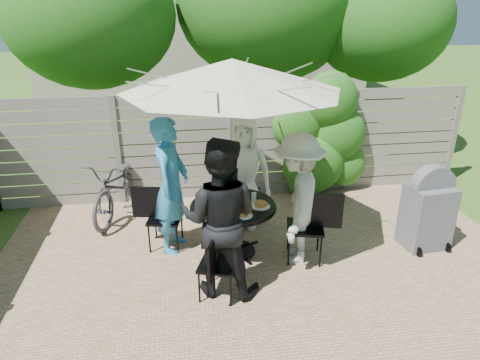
{
  "coord_description": "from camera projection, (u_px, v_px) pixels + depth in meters",
  "views": [
    {
      "loc": [
        -1.02,
        -3.89,
        3.16
      ],
      "look_at": [
        -0.22,
        1.32,
        0.99
      ],
      "focal_mm": 32.0,
      "sensor_mm": 36.0,
      "label": 1
    }
  ],
  "objects": [
    {
      "name": "chair_left",
      "position": [
        165.0,
        229.0,
        5.92
      ],
      "size": [
        0.69,
        0.51,
        0.91
      ],
      "rotation": [
        0.0,
        0.0,
        6.09
      ],
      "color": "black",
      "rests_on": "ground"
    },
    {
      "name": "bicycle",
      "position": [
        120.0,
        185.0,
        6.82
      ],
      "size": [
        1.16,
        1.99,
        0.99
      ],
      "primitive_type": "imported",
      "rotation": [
        0.0,
        0.0,
        -0.29
      ],
      "color": "#333338",
      "rests_on": "ground"
    },
    {
      "name": "glass_front",
      "position": [
        238.0,
        209.0,
        5.32
      ],
      "size": [
        0.07,
        0.07,
        0.14
      ],
      "primitive_type": "cylinder",
      "color": "silver",
      "rests_on": "patio_table"
    },
    {
      "name": "person_left",
      "position": [
        171.0,
        186.0,
        5.65
      ],
      "size": [
        0.64,
        0.79,
        1.87
      ],
      "primitive_type": "imported",
      "rotation": [
        0.0,
        0.0,
        7.54
      ],
      "color": "teal",
      "rests_on": "ground"
    },
    {
      "name": "glass_left",
      "position": [
        212.0,
        202.0,
        5.52
      ],
      "size": [
        0.07,
        0.07,
        0.14
      ],
      "primitive_type": "cylinder",
      "color": "silver",
      "rests_on": "patio_table"
    },
    {
      "name": "chair_back",
      "position": [
        244.0,
        204.0,
        6.65
      ],
      "size": [
        0.58,
        0.74,
        0.96
      ],
      "rotation": [
        0.0,
        0.0,
        4.42
      ],
      "color": "black",
      "rests_on": "ground"
    },
    {
      "name": "plate_extra",
      "position": [
        243.0,
        214.0,
        5.29
      ],
      "size": [
        0.24,
        0.24,
        0.06
      ],
      "color": "white",
      "rests_on": "patio_table"
    },
    {
      "name": "chair_front",
      "position": [
        218.0,
        277.0,
        4.9
      ],
      "size": [
        0.54,
        0.67,
        0.87
      ],
      "rotation": [
        0.0,
        0.0,
        1.23
      ],
      "color": "black",
      "rests_on": "ground"
    },
    {
      "name": "plate_right",
      "position": [
        260.0,
        205.0,
        5.54
      ],
      "size": [
        0.26,
        0.26,
        0.06
      ],
      "color": "white",
      "rests_on": "patio_table"
    },
    {
      "name": "glass_right",
      "position": [
        254.0,
        198.0,
        5.63
      ],
      "size": [
        0.07,
        0.07,
        0.14
      ],
      "primitive_type": "cylinder",
      "color": "silver",
      "rests_on": "patio_table"
    },
    {
      "name": "umbrella",
      "position": [
        232.0,
        75.0,
        4.96
      ],
      "size": [
        3.36,
        3.36,
        2.59
      ],
      "rotation": [
        0.0,
        0.0,
        -0.32
      ],
      "color": "silver",
      "rests_on": "ground"
    },
    {
      "name": "glass_back",
      "position": [
        229.0,
        191.0,
        5.83
      ],
      "size": [
        0.07,
        0.07,
        0.14
      ],
      "primitive_type": "cylinder",
      "color": "silver",
      "rests_on": "patio_table"
    },
    {
      "name": "backyard_envelope",
      "position": [
        206.0,
        23.0,
        13.33
      ],
      "size": [
        60.0,
        60.0,
        5.0
      ],
      "color": "#3A5B1C",
      "rests_on": "ground"
    },
    {
      "name": "bbq_grill",
      "position": [
        428.0,
        211.0,
        5.83
      ],
      "size": [
        0.63,
        0.51,
        1.21
      ],
      "rotation": [
        0.0,
        0.0,
        0.1
      ],
      "color": "#525256",
      "rests_on": "ground"
    },
    {
      "name": "person_right",
      "position": [
        297.0,
        199.0,
        5.42
      ],
      "size": [
        0.96,
        1.27,
        1.74
      ],
      "primitive_type": "imported",
      "rotation": [
        0.0,
        0.0,
        4.4
      ],
      "color": "beige",
      "rests_on": "ground"
    },
    {
      "name": "plate_front",
      "position": [
        228.0,
        215.0,
        5.26
      ],
      "size": [
        0.26,
        0.26,
        0.06
      ],
      "color": "white",
      "rests_on": "patio_table"
    },
    {
      "name": "patio_table",
      "position": [
        233.0,
        220.0,
        5.68
      ],
      "size": [
        1.4,
        1.4,
        0.73
      ],
      "rotation": [
        0.0,
        0.0,
        -0.32
      ],
      "color": "black",
      "rests_on": "ground"
    },
    {
      "name": "person_back",
      "position": [
        243.0,
        172.0,
        6.3
      ],
      "size": [
        0.98,
        0.79,
        1.74
      ],
      "primitive_type": "imported",
      "rotation": [
        0.0,
        0.0,
        5.97
      ],
      "color": "white",
      "rests_on": "ground"
    },
    {
      "name": "syrup_jug",
      "position": [
        229.0,
        197.0,
        5.62
      ],
      "size": [
        0.09,
        0.09,
        0.16
      ],
      "primitive_type": "cylinder",
      "color": "#59280C",
      "rests_on": "patio_table"
    },
    {
      "name": "coffee_cup",
      "position": [
        243.0,
        194.0,
        5.76
      ],
      "size": [
        0.08,
        0.08,
        0.12
      ],
      "primitive_type": "cylinder",
      "color": "#C6B293",
      "rests_on": "patio_table"
    },
    {
      "name": "plate_back",
      "position": [
        238.0,
        192.0,
        5.92
      ],
      "size": [
        0.26,
        0.26,
        0.06
      ],
      "color": "white",
      "rests_on": "patio_table"
    },
    {
      "name": "plate_left",
      "position": [
        206.0,
        201.0,
        5.64
      ],
      "size": [
        0.26,
        0.26,
        0.06
      ],
      "color": "white",
      "rests_on": "patio_table"
    },
    {
      "name": "person_front",
      "position": [
        220.0,
        219.0,
        4.76
      ],
      "size": [
        1.1,
        0.97,
        1.89
      ],
      "primitive_type": "imported",
      "rotation": [
        0.0,
        0.0,
        2.83
      ],
      "color": "black",
      "rests_on": "ground"
    },
    {
      "name": "chair_right",
      "position": [
        305.0,
        240.0,
        5.62
      ],
      "size": [
        0.74,
        0.56,
        0.97
      ],
      "rotation": [
        0.0,
        0.0,
        2.9
      ],
      "color": "black",
      "rests_on": "ground"
    }
  ]
}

